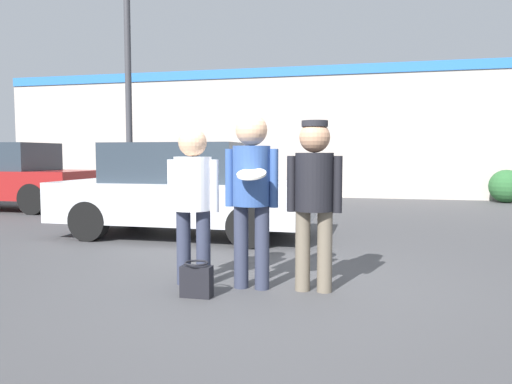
# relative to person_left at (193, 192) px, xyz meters

# --- Properties ---
(ground_plane) EXTENTS (56.00, 56.00, 0.00)m
(ground_plane) POSITION_rel_person_left_xyz_m (0.84, 0.18, -0.98)
(ground_plane) COLOR #3F3F42
(storefront_building) EXTENTS (24.00, 0.22, 4.16)m
(storefront_building) POSITION_rel_person_left_xyz_m (0.84, 11.17, 1.13)
(storefront_building) COLOR #B2A89E
(storefront_building) RESTS_ON ground
(person_left) EXTENTS (0.56, 0.39, 1.64)m
(person_left) POSITION_rel_person_left_xyz_m (0.00, 0.00, 0.00)
(person_left) COLOR #2D3347
(person_left) RESTS_ON ground
(person_middle_with_frisbee) EXTENTS (0.55, 0.60, 1.78)m
(person_middle_with_frisbee) POSITION_rel_person_left_xyz_m (0.63, -0.01, 0.09)
(person_middle_with_frisbee) COLOR #2D3347
(person_middle_with_frisbee) RESTS_ON ground
(person_right) EXTENTS (0.55, 0.38, 1.70)m
(person_right) POSITION_rel_person_left_xyz_m (1.26, 0.04, 0.05)
(person_right) COLOR #665B4C
(person_right) RESTS_ON ground
(parked_car_near) EXTENTS (4.20, 1.88, 1.56)m
(parked_car_near) POSITION_rel_person_left_xyz_m (-1.29, 2.96, -0.21)
(parked_car_near) COLOR #B7BABF
(parked_car_near) RESTS_ON ground
(parked_car_far) EXTENTS (4.44, 1.84, 1.65)m
(parked_car_far) POSITION_rel_person_left_xyz_m (-7.14, 5.73, -0.16)
(parked_car_far) COLOR maroon
(parked_car_far) RESTS_ON ground
(street_lamp) EXTENTS (1.49, 0.35, 5.87)m
(street_lamp) POSITION_rel_person_left_xyz_m (-2.41, 3.72, 2.64)
(street_lamp) COLOR #38383D
(street_lamp) RESTS_ON ground
(shrub) EXTENTS (0.94, 0.94, 0.94)m
(shrub) POSITION_rel_person_left_xyz_m (5.46, 10.51, -0.52)
(shrub) COLOR #285B2D
(shrub) RESTS_ON ground
(handbag) EXTENTS (0.30, 0.23, 0.34)m
(handbag) POSITION_rel_person_left_xyz_m (0.19, -0.43, -0.82)
(handbag) COLOR black
(handbag) RESTS_ON ground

